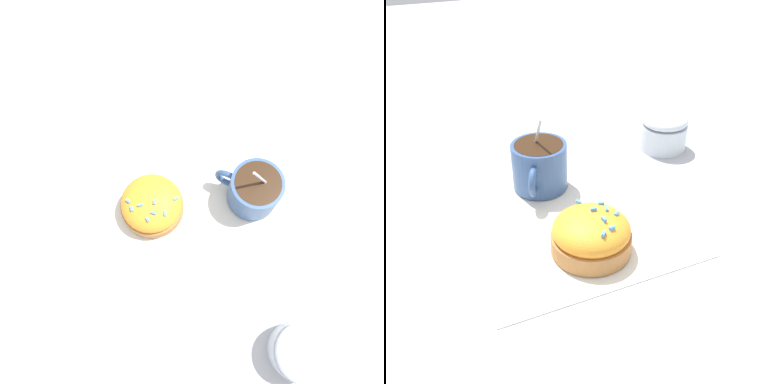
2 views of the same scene
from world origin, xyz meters
TOP-DOWN VIEW (x-y plane):
  - ground_plane at (0.00, 0.00)m, footprint 3.00×3.00m
  - paper_napkin at (0.00, 0.00)m, footprint 0.30×0.27m
  - coffee_cup at (-0.08, -0.01)m, footprint 0.10×0.08m
  - frosted_pastry at (0.08, -0.00)m, footprint 0.10×0.10m
  - sugar_bowl at (-0.11, 0.22)m, footprint 0.08×0.08m

SIDE VIEW (x-z plane):
  - ground_plane at x=0.00m, z-range 0.00..0.00m
  - paper_napkin at x=0.00m, z-range 0.00..0.00m
  - frosted_pastry at x=0.08m, z-range 0.00..0.05m
  - sugar_bowl at x=-0.11m, z-range 0.00..0.06m
  - coffee_cup at x=-0.08m, z-range -0.02..0.10m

